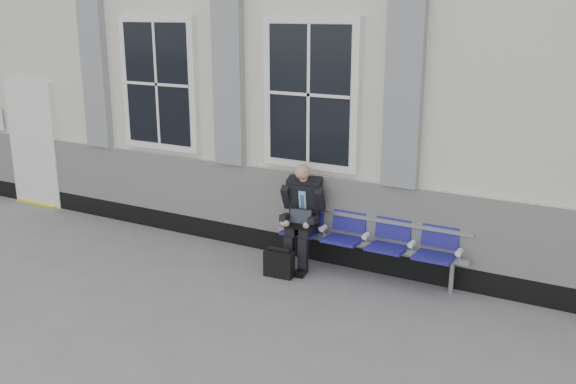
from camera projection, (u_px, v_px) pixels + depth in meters
The scene contains 5 objects.
ground at pixel (228, 292), 7.76m from camera, with size 70.00×70.00×0.00m, color slate.
station_building at pixel (348, 81), 10.08m from camera, with size 14.40×4.40×4.49m.
bench at pixel (368, 234), 8.13m from camera, with size 2.60×0.47×0.91m.
businessman at pixel (302, 211), 8.38m from camera, with size 0.59×0.79×1.39m.
briefcase at pixel (279, 263), 8.17m from camera, with size 0.39×0.19×0.39m.
Camera 1 is at (4.13, -5.87, 3.28)m, focal length 40.00 mm.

